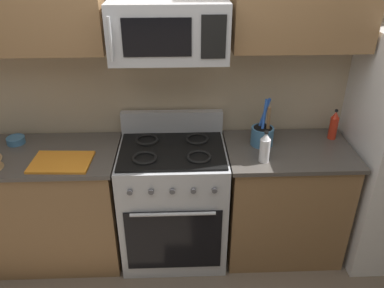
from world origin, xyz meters
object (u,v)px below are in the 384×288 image
(bottle_hot_sauce, at_px, (334,125))
(range_oven, at_px, (173,201))
(microwave, at_px, (169,29))
(utensil_crock, at_px, (262,135))
(prep_bowl, at_px, (16,140))
(bottle_vinegar, at_px, (265,148))
(cutting_board, at_px, (61,162))

(bottle_hot_sauce, bearing_deg, range_oven, -173.07)
(microwave, height_order, utensil_crock, microwave)
(range_oven, bearing_deg, prep_bowl, 172.20)
(bottle_hot_sauce, xyz_separation_m, prep_bowl, (-2.32, 0.01, -0.08))
(bottle_hot_sauce, bearing_deg, prep_bowl, 179.73)
(microwave, relative_size, prep_bowl, 5.43)
(utensil_crock, bearing_deg, prep_bowl, 177.30)
(microwave, distance_m, prep_bowl, 1.40)
(bottle_vinegar, bearing_deg, prep_bowl, 169.79)
(range_oven, bearing_deg, bottle_hot_sauce, 6.93)
(cutting_board, height_order, bottle_vinegar, bottle_vinegar)
(microwave, height_order, bottle_hot_sauce, microwave)
(bottle_vinegar, bearing_deg, utensil_crock, 82.35)
(microwave, height_order, prep_bowl, microwave)
(cutting_board, bearing_deg, bottle_vinegar, -0.99)
(microwave, distance_m, utensil_crock, 0.99)
(range_oven, bearing_deg, microwave, 90.07)
(utensil_crock, height_order, cutting_board, utensil_crock)
(range_oven, relative_size, bottle_hot_sauce, 4.75)
(microwave, bearing_deg, prep_bowl, 173.53)
(cutting_board, relative_size, bottle_hot_sauce, 1.70)
(range_oven, xyz_separation_m, cutting_board, (-0.74, -0.14, 0.44))
(prep_bowl, bearing_deg, range_oven, -7.80)
(cutting_board, height_order, bottle_hot_sauce, bottle_hot_sauce)
(microwave, distance_m, cutting_board, 1.12)
(bottle_vinegar, relative_size, bottle_hot_sauce, 0.97)
(bottle_vinegar, bearing_deg, cutting_board, 179.01)
(utensil_crock, relative_size, prep_bowl, 2.61)
(microwave, relative_size, utensil_crock, 2.08)
(range_oven, distance_m, bottle_hot_sauce, 1.31)
(cutting_board, relative_size, bottle_vinegar, 1.75)
(cutting_board, relative_size, prep_bowl, 2.99)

